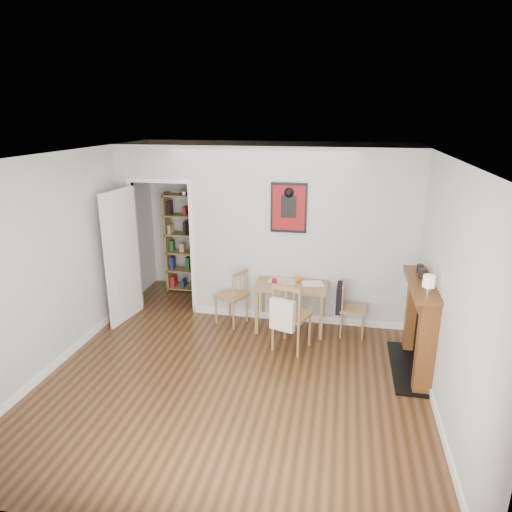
% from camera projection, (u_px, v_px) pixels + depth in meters
% --- Properties ---
extents(ground, '(5.20, 5.20, 0.00)m').
position_uv_depth(ground, '(242.00, 362.00, 5.82)').
color(ground, '#56341B').
rests_on(ground, ground).
extents(room_shell, '(5.20, 5.20, 5.20)m').
position_uv_depth(room_shell, '(268.00, 237.00, 6.68)').
color(room_shell, '#B8B8B6').
rests_on(room_shell, ground).
extents(dining_table, '(1.02, 0.65, 0.70)m').
position_uv_depth(dining_table, '(291.00, 289.00, 6.57)').
color(dining_table, olive).
rests_on(dining_table, ground).
extents(chair_left, '(0.56, 0.56, 0.85)m').
position_uv_depth(chair_left, '(231.00, 296.00, 6.80)').
color(chair_left, olive).
rests_on(chair_left, ground).
extents(chair_right, '(0.45, 0.40, 0.78)m').
position_uv_depth(chair_right, '(352.00, 308.00, 6.44)').
color(chair_right, olive).
rests_on(chair_right, ground).
extents(chair_front, '(0.61, 0.65, 0.96)m').
position_uv_depth(chair_front, '(291.00, 315.00, 6.02)').
color(chair_front, olive).
rests_on(chair_front, ground).
extents(bookshelf, '(0.73, 0.29, 1.75)m').
position_uv_depth(bookshelf, '(187.00, 243.00, 7.97)').
color(bookshelf, olive).
rests_on(bookshelf, ground).
extents(fireplace, '(0.45, 1.25, 1.16)m').
position_uv_depth(fireplace, '(421.00, 324.00, 5.48)').
color(fireplace, brown).
rests_on(fireplace, ground).
extents(red_glass, '(0.07, 0.07, 0.09)m').
position_uv_depth(red_glass, '(274.00, 282.00, 6.50)').
color(red_glass, maroon).
rests_on(red_glass, dining_table).
extents(orange_fruit, '(0.09, 0.09, 0.09)m').
position_uv_depth(orange_fruit, '(298.00, 279.00, 6.61)').
color(orange_fruit, '#F05E0C').
rests_on(orange_fruit, dining_table).
extents(placemat, '(0.46, 0.37, 0.00)m').
position_uv_depth(placemat, '(283.00, 281.00, 6.65)').
color(placemat, beige).
rests_on(placemat, dining_table).
extents(notebook, '(0.34, 0.28, 0.01)m').
position_uv_depth(notebook, '(312.00, 284.00, 6.52)').
color(notebook, silver).
rests_on(notebook, dining_table).
extents(mantel_lamp, '(0.13, 0.13, 0.20)m').
position_uv_depth(mantel_lamp, '(429.00, 282.00, 4.93)').
color(mantel_lamp, silver).
rests_on(mantel_lamp, fireplace).
extents(ceramic_jar_a, '(0.10, 0.10, 0.12)m').
position_uv_depth(ceramic_jar_a, '(423.00, 274.00, 5.41)').
color(ceramic_jar_a, black).
rests_on(ceramic_jar_a, fireplace).
extents(ceramic_jar_b, '(0.08, 0.08, 0.10)m').
position_uv_depth(ceramic_jar_b, '(420.00, 268.00, 5.60)').
color(ceramic_jar_b, black).
rests_on(ceramic_jar_b, fireplace).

